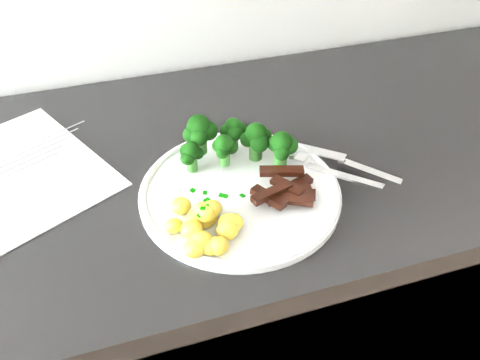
{
  "coord_description": "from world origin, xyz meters",
  "views": [
    {
      "loc": [
        -0.03,
        1.06,
        1.4
      ],
      "look_at": [
        0.14,
        1.57,
        0.93
      ],
      "focal_mm": 36.67,
      "sensor_mm": 36.0,
      "label": 1
    }
  ],
  "objects_px": {
    "knife": "(352,166)",
    "recipe_paper": "(23,170)",
    "beef_strips": "(286,191)",
    "broccoli": "(233,139)",
    "fork": "(328,169)",
    "counter": "(213,320)",
    "plate": "(240,191)",
    "potatoes": "(207,226)"
  },
  "relations": [
    {
      "from": "knife",
      "to": "recipe_paper",
      "type": "bearing_deg",
      "value": 162.57
    },
    {
      "from": "beef_strips",
      "to": "knife",
      "type": "height_order",
      "value": "beef_strips"
    },
    {
      "from": "broccoli",
      "to": "fork",
      "type": "distance_m",
      "value": 0.15
    },
    {
      "from": "counter",
      "to": "recipe_paper",
      "type": "relative_size",
      "value": 6.69
    },
    {
      "from": "beef_strips",
      "to": "counter",
      "type": "bearing_deg",
      "value": 124.02
    },
    {
      "from": "plate",
      "to": "broccoli",
      "type": "relative_size",
      "value": 1.68
    },
    {
      "from": "plate",
      "to": "knife",
      "type": "bearing_deg",
      "value": 1.01
    },
    {
      "from": "recipe_paper",
      "to": "fork",
      "type": "xyz_separation_m",
      "value": [
        0.45,
        -0.16,
        0.02
      ]
    },
    {
      "from": "potatoes",
      "to": "beef_strips",
      "type": "distance_m",
      "value": 0.13
    },
    {
      "from": "fork",
      "to": "knife",
      "type": "distance_m",
      "value": 0.05
    },
    {
      "from": "counter",
      "to": "broccoli",
      "type": "height_order",
      "value": "broccoli"
    },
    {
      "from": "recipe_paper",
      "to": "fork",
      "type": "relative_size",
      "value": 2.38
    },
    {
      "from": "counter",
      "to": "beef_strips",
      "type": "distance_m",
      "value": 0.5
    },
    {
      "from": "plate",
      "to": "broccoli",
      "type": "height_order",
      "value": "broccoli"
    },
    {
      "from": "plate",
      "to": "potatoes",
      "type": "bearing_deg",
      "value": -134.46
    },
    {
      "from": "knife",
      "to": "counter",
      "type": "bearing_deg",
      "value": 156.15
    },
    {
      "from": "plate",
      "to": "potatoes",
      "type": "height_order",
      "value": "potatoes"
    },
    {
      "from": "potatoes",
      "to": "fork",
      "type": "relative_size",
      "value": 0.75
    },
    {
      "from": "plate",
      "to": "knife",
      "type": "height_order",
      "value": "knife"
    },
    {
      "from": "potatoes",
      "to": "knife",
      "type": "bearing_deg",
      "value": 15.93
    },
    {
      "from": "fork",
      "to": "knife",
      "type": "xyz_separation_m",
      "value": [
        0.05,
        0.01,
        -0.01
      ]
    },
    {
      "from": "recipe_paper",
      "to": "potatoes",
      "type": "height_order",
      "value": "potatoes"
    },
    {
      "from": "potatoes",
      "to": "beef_strips",
      "type": "height_order",
      "value": "potatoes"
    },
    {
      "from": "plate",
      "to": "fork",
      "type": "distance_m",
      "value": 0.14
    },
    {
      "from": "plate",
      "to": "beef_strips",
      "type": "xyz_separation_m",
      "value": [
        0.06,
        -0.03,
        0.01
      ]
    },
    {
      "from": "recipe_paper",
      "to": "beef_strips",
      "type": "xyz_separation_m",
      "value": [
        0.37,
        -0.19,
        0.02
      ]
    },
    {
      "from": "fork",
      "to": "beef_strips",
      "type": "bearing_deg",
      "value": -160.0
    },
    {
      "from": "plate",
      "to": "potatoes",
      "type": "distance_m",
      "value": 0.1
    },
    {
      "from": "plate",
      "to": "recipe_paper",
      "type": "bearing_deg",
      "value": 152.86
    },
    {
      "from": "fork",
      "to": "broccoli",
      "type": "bearing_deg",
      "value": 149.7
    },
    {
      "from": "fork",
      "to": "knife",
      "type": "bearing_deg",
      "value": 9.85
    },
    {
      "from": "counter",
      "to": "potatoes",
      "type": "relative_size",
      "value": 21.13
    },
    {
      "from": "recipe_paper",
      "to": "beef_strips",
      "type": "height_order",
      "value": "beef_strips"
    },
    {
      "from": "plate",
      "to": "beef_strips",
      "type": "bearing_deg",
      "value": -29.98
    },
    {
      "from": "counter",
      "to": "beef_strips",
      "type": "bearing_deg",
      "value": -55.98
    },
    {
      "from": "beef_strips",
      "to": "fork",
      "type": "bearing_deg",
      "value": 20.0
    },
    {
      "from": "broccoli",
      "to": "beef_strips",
      "type": "xyz_separation_m",
      "value": [
        0.05,
        -0.1,
        -0.03
      ]
    },
    {
      "from": "potatoes",
      "to": "fork",
      "type": "distance_m",
      "value": 0.22
    },
    {
      "from": "counter",
      "to": "potatoes",
      "type": "distance_m",
      "value": 0.51
    },
    {
      "from": "beef_strips",
      "to": "broccoli",
      "type": "bearing_deg",
      "value": 114.46
    },
    {
      "from": "counter",
      "to": "potatoes",
      "type": "xyz_separation_m",
      "value": [
        -0.04,
        -0.17,
        0.48
      ]
    },
    {
      "from": "broccoli",
      "to": "plate",
      "type": "bearing_deg",
      "value": -99.42
    }
  ]
}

